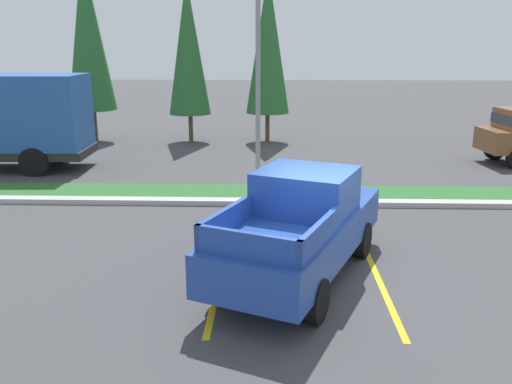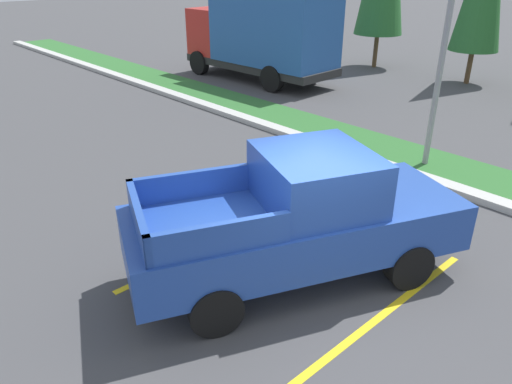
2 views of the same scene
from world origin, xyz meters
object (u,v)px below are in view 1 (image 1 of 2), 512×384
Objects in this scene: pickup_truck_main at (301,226)px; cypress_tree_center at (268,43)px; street_light at (258,63)px; cypress_tree_leftmost at (88,33)px; cypress_tree_left_inner at (188,47)px.

cypress_tree_center reaches higher than pickup_truck_main.
pickup_truck_main is 6.34m from street_light.
street_light is 0.89× the size of cypress_tree_center.
cypress_tree_leftmost is 1.10× the size of cypress_tree_center.
street_light is 9.92m from cypress_tree_left_inner.
cypress_tree_leftmost is at bearing -179.28° from cypress_tree_left_inner.
street_light is 9.45m from cypress_tree_center.
pickup_truck_main is 0.76× the size of cypress_tree_left_inner.
cypress_tree_leftmost reaches higher than cypress_tree_left_inner.
cypress_tree_left_inner is (-3.40, 9.31, 0.39)m from street_light.
cypress_tree_center is at bearing 88.93° from street_light.
street_light is at bearing -91.07° from cypress_tree_center.
cypress_tree_center reaches higher than cypress_tree_left_inner.
cypress_tree_left_inner is at bearing 106.45° from pickup_truck_main.
cypress_tree_leftmost is 8.07m from cypress_tree_center.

